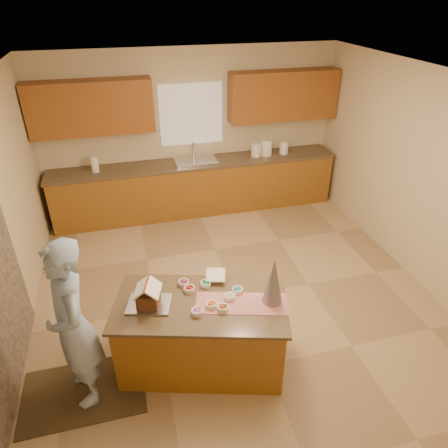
# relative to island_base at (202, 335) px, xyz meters

# --- Properties ---
(floor) EXTENTS (5.50, 5.50, 0.00)m
(floor) POSITION_rel_island_base_xyz_m (0.63, 0.92, -0.39)
(floor) COLOR tan
(floor) RESTS_ON ground
(ceiling) EXTENTS (5.50, 5.50, 0.00)m
(ceiling) POSITION_rel_island_base_xyz_m (0.63, 0.92, 2.31)
(ceiling) COLOR silver
(ceiling) RESTS_ON floor
(wall_back) EXTENTS (5.50, 5.50, 0.00)m
(wall_back) POSITION_rel_island_base_xyz_m (0.63, 3.67, 0.96)
(wall_back) COLOR beige
(wall_back) RESTS_ON floor
(wall_front) EXTENTS (5.50, 5.50, 0.00)m
(wall_front) POSITION_rel_island_base_xyz_m (0.63, -1.83, 0.96)
(wall_front) COLOR beige
(wall_front) RESTS_ON floor
(wall_right) EXTENTS (5.50, 5.50, 0.00)m
(wall_right) POSITION_rel_island_base_xyz_m (3.13, 0.92, 0.96)
(wall_right) COLOR beige
(wall_right) RESTS_ON floor
(window_curtain) EXTENTS (1.05, 0.03, 1.00)m
(window_curtain) POSITION_rel_island_base_xyz_m (0.63, 3.64, 1.26)
(window_curtain) COLOR white
(window_curtain) RESTS_ON wall_back
(back_counter_base) EXTENTS (4.80, 0.60, 0.88)m
(back_counter_base) POSITION_rel_island_base_xyz_m (0.63, 3.37, 0.05)
(back_counter_base) COLOR #93541E
(back_counter_base) RESTS_ON floor
(back_counter_top) EXTENTS (4.85, 0.63, 0.04)m
(back_counter_top) POSITION_rel_island_base_xyz_m (0.63, 3.37, 0.51)
(back_counter_top) COLOR brown
(back_counter_top) RESTS_ON back_counter_base
(upper_cabinet_left) EXTENTS (1.85, 0.35, 0.80)m
(upper_cabinet_left) POSITION_rel_island_base_xyz_m (-0.92, 3.49, 1.51)
(upper_cabinet_left) COLOR #9E4F22
(upper_cabinet_left) RESTS_ON wall_back
(upper_cabinet_right) EXTENTS (1.85, 0.35, 0.80)m
(upper_cabinet_right) POSITION_rel_island_base_xyz_m (2.18, 3.49, 1.51)
(upper_cabinet_right) COLOR #9E4F22
(upper_cabinet_right) RESTS_ON wall_back
(sink) EXTENTS (0.70, 0.45, 0.12)m
(sink) POSITION_rel_island_base_xyz_m (0.63, 3.37, 0.50)
(sink) COLOR silver
(sink) RESTS_ON back_counter_top
(faucet) EXTENTS (0.03, 0.03, 0.28)m
(faucet) POSITION_rel_island_base_xyz_m (0.63, 3.55, 0.67)
(faucet) COLOR silver
(faucet) RESTS_ON back_counter_top
(island_base) EXTENTS (1.78, 1.23, 0.79)m
(island_base) POSITION_rel_island_base_xyz_m (0.00, 0.00, 0.00)
(island_base) COLOR #93541E
(island_base) RESTS_ON floor
(island_top) EXTENTS (1.87, 1.32, 0.04)m
(island_top) POSITION_rel_island_base_xyz_m (-0.00, 0.00, 0.41)
(island_top) COLOR brown
(island_top) RESTS_ON island_base
(table_runner) EXTENTS (0.95, 0.56, 0.01)m
(table_runner) POSITION_rel_island_base_xyz_m (0.39, -0.11, 0.43)
(table_runner) COLOR #9F0B0B
(table_runner) RESTS_ON island_top
(baking_tray) EXTENTS (0.48, 0.41, 0.02)m
(baking_tray) POSITION_rel_island_base_xyz_m (-0.49, 0.10, 0.44)
(baking_tray) COLOR silver
(baking_tray) RESTS_ON island_top
(cookbook) EXTENTS (0.23, 0.20, 0.08)m
(cookbook) POSITION_rel_island_base_xyz_m (0.22, 0.29, 0.51)
(cookbook) COLOR white
(cookbook) RESTS_ON island_top
(tinsel_tree) EXTENTS (0.24, 0.24, 0.49)m
(tinsel_tree) POSITION_rel_island_base_xyz_m (0.68, -0.15, 0.68)
(tinsel_tree) COLOR #A6A8B2
(tinsel_tree) RESTS_ON island_top
(rug) EXTENTS (1.18, 0.77, 0.01)m
(rug) POSITION_rel_island_base_xyz_m (-1.22, -0.08, -0.39)
(rug) COLOR black
(rug) RESTS_ON floor
(boy) EXTENTS (0.57, 0.73, 1.74)m
(boy) POSITION_rel_island_base_xyz_m (-1.17, -0.08, 0.49)
(boy) COLOR #9AB4DA
(boy) RESTS_ON rug
(canister_a) EXTENTS (0.17, 0.17, 0.24)m
(canister_a) POSITION_rel_island_base_xyz_m (1.70, 3.37, 0.64)
(canister_a) COLOR white
(canister_a) RESTS_ON back_counter_top
(canister_b) EXTENTS (0.19, 0.19, 0.28)m
(canister_b) POSITION_rel_island_base_xyz_m (1.89, 3.37, 0.66)
(canister_b) COLOR white
(canister_b) RESTS_ON back_counter_top
(canister_c) EXTENTS (0.15, 0.15, 0.21)m
(canister_c) POSITION_rel_island_base_xyz_m (2.21, 3.37, 0.63)
(canister_c) COLOR white
(canister_c) RESTS_ON back_counter_top
(paper_towel) EXTENTS (0.12, 0.12, 0.26)m
(paper_towel) POSITION_rel_island_base_xyz_m (-0.99, 3.37, 0.65)
(paper_towel) COLOR white
(paper_towel) RESTS_ON back_counter_top
(gingerbread_house) EXTENTS (0.31, 0.31, 0.25)m
(gingerbread_house) POSITION_rel_island_base_xyz_m (-0.49, 0.10, 0.55)
(gingerbread_house) COLOR #553416
(gingerbread_house) RESTS_ON baking_tray
(candy_bowls) EXTENTS (0.61, 0.58, 0.05)m
(candy_bowls) POSITION_rel_island_base_xyz_m (0.10, 0.05, 0.46)
(candy_bowls) COLOR #FD77CD
(candy_bowls) RESTS_ON island_top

